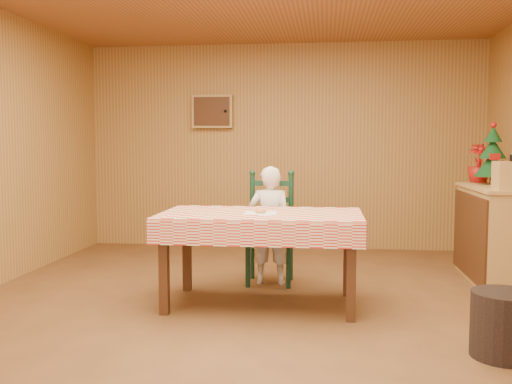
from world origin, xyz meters
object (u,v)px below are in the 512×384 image
at_px(shelf_unit, 496,234).
at_px(storage_bin, 505,325).
at_px(dining_table, 261,223).
at_px(ladder_chair, 270,230).
at_px(christmas_tree, 492,156).
at_px(seated_child, 270,225).

bearing_deg(shelf_unit, storage_bin, -104.31).
distance_m(dining_table, shelf_unit, 2.41).
bearing_deg(storage_bin, shelf_unit, 75.69).
bearing_deg(ladder_chair, dining_table, -90.00).
relative_size(dining_table, ladder_chair, 1.53).
relative_size(shelf_unit, christmas_tree, 2.00).
bearing_deg(christmas_tree, storage_bin, -103.00).
relative_size(dining_table, shelf_unit, 1.34).
bearing_deg(shelf_unit, dining_table, -154.21).
height_order(dining_table, ladder_chair, ladder_chair).
xyz_separation_m(christmas_tree, storage_bin, (-0.53, -2.27, -1.00)).
xyz_separation_m(seated_child, storage_bin, (1.64, -1.71, -0.36)).
relative_size(seated_child, storage_bin, 2.73).
height_order(ladder_chair, shelf_unit, ladder_chair).
bearing_deg(ladder_chair, seated_child, -90.00).
bearing_deg(ladder_chair, shelf_unit, 6.77).
bearing_deg(storage_bin, seated_child, 133.80).
xyz_separation_m(ladder_chair, christmas_tree, (2.17, 0.51, 0.71)).
relative_size(dining_table, seated_child, 1.47).
height_order(seated_child, storage_bin, seated_child).
bearing_deg(ladder_chair, christmas_tree, 13.14).
distance_m(dining_table, christmas_tree, 2.58).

